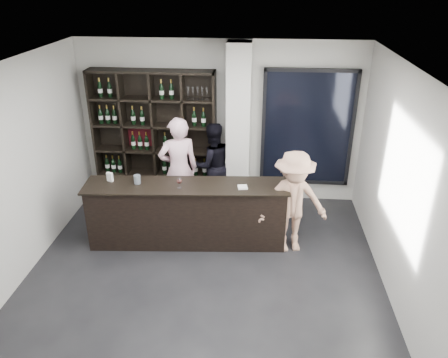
# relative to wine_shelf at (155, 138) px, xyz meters

# --- Properties ---
(floor) EXTENTS (5.00, 5.50, 0.01)m
(floor) POSITION_rel_wine_shelf_xyz_m (1.15, -2.57, -1.20)
(floor) COLOR black
(floor) RESTS_ON ground
(wine_shelf) EXTENTS (2.20, 0.35, 2.40)m
(wine_shelf) POSITION_rel_wine_shelf_xyz_m (0.00, 0.00, 0.00)
(wine_shelf) COLOR black
(wine_shelf) RESTS_ON floor
(structural_column) EXTENTS (0.40, 0.40, 2.90)m
(structural_column) POSITION_rel_wine_shelf_xyz_m (1.50, -0.10, 0.25)
(structural_column) COLOR silver
(structural_column) RESTS_ON floor
(glass_panel) EXTENTS (1.60, 0.08, 2.10)m
(glass_panel) POSITION_rel_wine_shelf_xyz_m (2.70, 0.12, 0.20)
(glass_panel) COLOR black
(glass_panel) RESTS_ON floor
(tasting_counter) EXTENTS (3.07, 0.64, 1.01)m
(tasting_counter) POSITION_rel_wine_shelf_xyz_m (0.80, -1.47, -0.69)
(tasting_counter) COLOR black
(tasting_counter) RESTS_ON floor
(taster_pink) EXTENTS (0.78, 0.65, 1.81)m
(taster_pink) POSITION_rel_wine_shelf_xyz_m (0.55, -0.72, -0.29)
(taster_pink) COLOR #F6C2D2
(taster_pink) RESTS_ON floor
(taster_black) EXTENTS (0.93, 0.85, 1.55)m
(taster_black) POSITION_rel_wine_shelf_xyz_m (1.05, -0.17, -0.42)
(taster_black) COLOR black
(taster_black) RESTS_ON floor
(customer) EXTENTS (1.13, 0.78, 1.62)m
(customer) POSITION_rel_wine_shelf_xyz_m (2.40, -1.52, -0.39)
(customer) COLOR tan
(customer) RESTS_ON floor
(wine_glass) EXTENTS (0.10, 0.10, 0.19)m
(wine_glass) POSITION_rel_wine_shelf_xyz_m (0.72, -1.57, -0.10)
(wine_glass) COLOR white
(wine_glass) RESTS_ON tasting_counter
(spit_cup) EXTENTS (0.13, 0.13, 0.14)m
(spit_cup) POSITION_rel_wine_shelf_xyz_m (0.06, -1.48, -0.12)
(spit_cup) COLOR #A9B9C9
(spit_cup) RESTS_ON tasting_counter
(napkin_stack) EXTENTS (0.16, 0.16, 0.02)m
(napkin_stack) POSITION_rel_wine_shelf_xyz_m (1.65, -1.49, -0.18)
(napkin_stack) COLOR white
(napkin_stack) RESTS_ON tasting_counter
(card_stand) EXTENTS (0.10, 0.08, 0.14)m
(card_stand) POSITION_rel_wine_shelf_xyz_m (-0.37, -1.43, -0.12)
(card_stand) COLOR white
(card_stand) RESTS_ON tasting_counter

